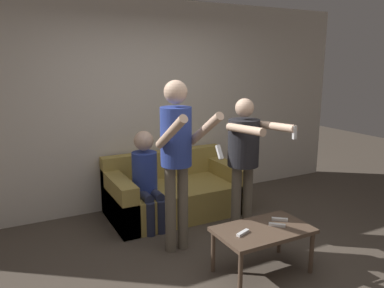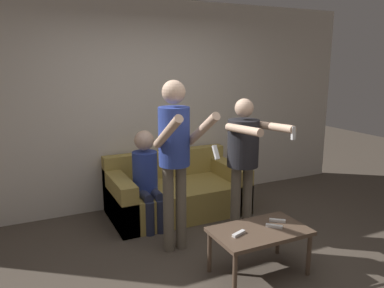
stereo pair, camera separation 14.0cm
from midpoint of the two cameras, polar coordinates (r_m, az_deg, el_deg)
ground_plane at (r=3.64m, az=5.46°, el=-19.28°), size 14.00×14.00×0.00m
wall_back at (r=4.99m, az=-6.42°, el=5.89°), size 6.40×0.06×2.70m
couch at (r=4.87m, az=-1.61°, el=-7.46°), size 1.70×0.93×0.74m
person_standing_left at (r=3.66m, az=-1.50°, el=-0.54°), size 0.43×0.73×1.74m
person_standing_right at (r=4.07m, az=8.91°, el=-1.12°), size 0.46×0.75×1.53m
person_seated at (r=4.39m, az=-6.02°, el=-4.75°), size 0.29×0.52×1.14m
coffee_table at (r=3.54m, az=11.40°, el=-13.34°), size 0.87×0.52×0.44m
remote_near at (r=3.58m, az=13.52°, el=-12.08°), size 0.13×0.13×0.02m
remote_mid at (r=3.38m, az=8.34°, el=-13.36°), size 0.15×0.09×0.02m
remote_far at (r=3.70m, az=13.95°, el=-11.25°), size 0.14×0.12×0.02m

